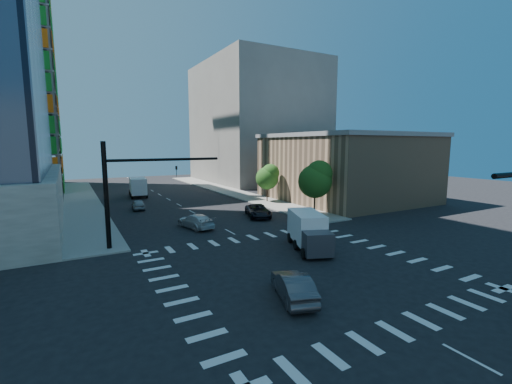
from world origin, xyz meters
TOP-DOWN VIEW (x-y plane):
  - ground at (0.00, 0.00)m, footprint 160.00×160.00m
  - road_markings at (0.00, 0.00)m, footprint 20.00×20.00m
  - sidewalk_ne at (12.50, 40.00)m, footprint 5.00×60.00m
  - sidewalk_nw at (-12.50, 40.00)m, footprint 5.00×60.00m
  - commercial_building at (25.00, 22.00)m, footprint 20.50×22.50m
  - bg_building_ne at (27.00, 55.00)m, footprint 24.00×30.00m
  - signal_mast_nw at (-10.00, 11.50)m, footprint 10.20×0.40m
  - tree_south at (12.63, 13.90)m, footprint 4.16×4.16m
  - tree_north at (12.93, 25.90)m, footprint 3.54×3.52m
  - car_nb_far at (6.10, 16.92)m, footprint 4.11×6.05m
  - car_sb_near at (-2.51, 15.30)m, footprint 3.19×5.50m
  - car_sb_mid at (-5.92, 29.27)m, footprint 2.06×4.22m
  - car_sb_cross at (-3.23, -3.78)m, footprint 3.03×4.96m
  - box_truck_near at (3.35, 3.19)m, footprint 4.43×6.34m
  - box_truck_far at (-3.76, 41.65)m, footprint 3.24×6.47m

SIDE VIEW (x-z plane):
  - ground at x=0.00m, z-range 0.00..0.00m
  - road_markings at x=0.00m, z-range 0.00..0.01m
  - sidewalk_ne at x=12.50m, z-range 0.00..0.15m
  - sidewalk_nw at x=-12.50m, z-range 0.00..0.15m
  - car_sb_mid at x=-5.92m, z-range 0.00..1.39m
  - car_sb_near at x=-2.51m, z-range 0.00..1.50m
  - car_nb_far at x=6.10m, z-range 0.00..1.54m
  - car_sb_cross at x=-3.23m, z-range 0.00..1.54m
  - box_truck_near at x=3.35m, z-range -0.18..2.88m
  - box_truck_far at x=-3.76m, z-range -0.19..3.09m
  - tree_north at x=12.93m, z-range 1.10..6.88m
  - tree_south at x=12.63m, z-range 1.27..8.10m
  - commercial_building at x=25.00m, z-range 0.01..10.61m
  - signal_mast_nw at x=-10.00m, z-range 0.99..9.99m
  - bg_building_ne at x=27.00m, z-range 0.00..28.00m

